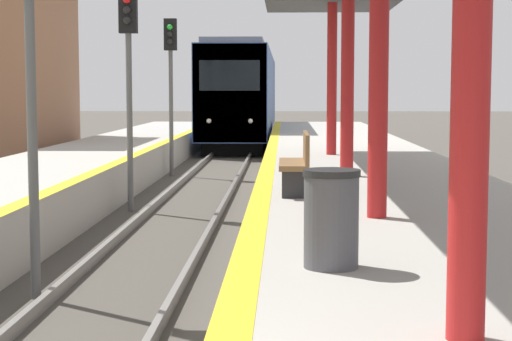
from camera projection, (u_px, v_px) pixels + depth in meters
train at (244, 95)px, 42.17m from camera, size 2.74×22.95×4.44m
signal_near at (29, 31)px, 9.87m from camera, size 0.36×0.31×4.51m
signal_mid at (129, 56)px, 17.19m from camera, size 0.36×0.31×4.51m
signal_far at (171, 67)px, 24.50m from camera, size 0.36×0.31×4.51m
trash_bin at (331, 218)px, 7.51m from camera, size 0.51×0.51×0.87m
bench at (298, 161)px, 12.98m from camera, size 0.44×1.60×0.92m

